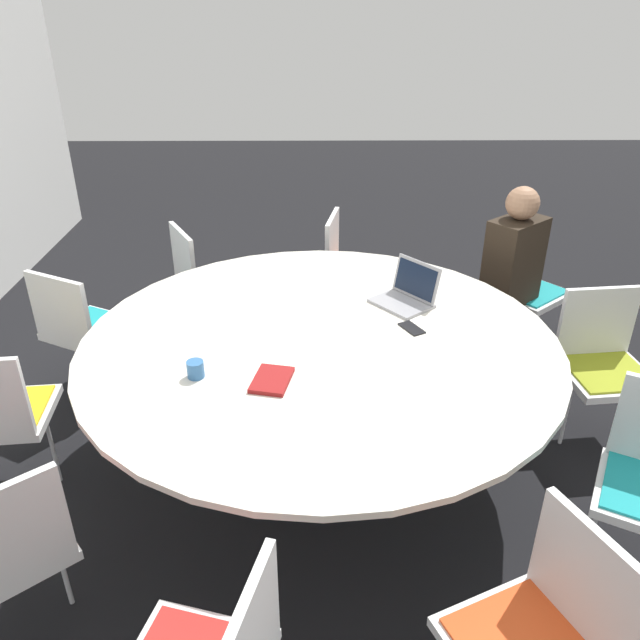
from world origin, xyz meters
TOP-DOWN VIEW (x-y plane):
  - ground_plane at (0.00, 0.00)m, footprint 16.00×16.00m
  - conference_table at (0.00, 0.00)m, footprint 2.27×2.27m
  - chair_0 at (1.21, -1.36)m, footprint 0.60×0.61m
  - chair_1 at (1.50, -0.22)m, footprint 0.51×0.50m
  - chair_2 at (1.30, 0.78)m, footprint 0.59×0.58m
  - chair_3 at (0.63, 1.38)m, footprint 0.57×0.58m
  - chair_5 at (-1.03, 1.12)m, footprint 0.60×0.61m
  - chair_7 at (-1.36, -0.68)m, footprint 0.57×0.56m
  - chair_9 at (0.22, -1.50)m, footprint 0.46×0.48m
  - person_0 at (0.99, -1.23)m, footprint 0.40×0.42m
  - laptop at (0.39, -0.47)m, footprint 0.38×0.37m
  - spiral_notebook at (-0.37, 0.21)m, footprint 0.24×0.19m
  - coffee_cup at (-0.33, 0.53)m, footprint 0.07×0.07m
  - cell_phone at (0.09, -0.45)m, footprint 0.16×0.13m

SIDE VIEW (x-z plane):
  - ground_plane at x=0.00m, z-range 0.00..0.00m
  - chair_0 at x=1.21m, z-range 0.08..0.93m
  - chair_1 at x=1.50m, z-range 0.08..0.93m
  - chair_2 at x=1.30m, z-range 0.08..0.93m
  - chair_3 at x=0.63m, z-range 0.08..0.93m
  - chair_5 at x=-1.03m, z-range 0.08..0.93m
  - chair_7 at x=-1.36m, z-range 0.08..0.93m
  - chair_9 at x=0.22m, z-range 0.08..0.93m
  - conference_table at x=0.00m, z-range 0.29..1.04m
  - person_0 at x=0.99m, z-range 0.10..1.30m
  - cell_phone at x=0.09m, z-range 0.75..0.76m
  - spiral_notebook at x=-0.37m, z-range 0.75..0.77m
  - coffee_cup at x=-0.33m, z-range 0.75..0.83m
  - laptop at x=0.39m, z-range 0.70..0.91m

